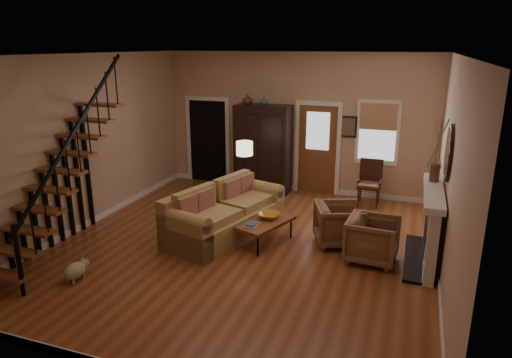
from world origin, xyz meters
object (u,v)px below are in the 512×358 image
(sofa, at_px, (226,212))
(side_chair, at_px, (369,183))
(armoire, at_px, (263,149))
(armchair_left, at_px, (373,240))
(armchair_right, at_px, (339,224))
(floor_lamp, at_px, (245,176))
(coffee_table, at_px, (263,232))

(sofa, xyz_separation_m, side_chair, (2.34, 2.59, 0.05))
(armoire, bearing_deg, side_chair, -4.48)
(armchair_left, xyz_separation_m, side_chair, (-0.35, 2.75, 0.14))
(sofa, bearing_deg, armchair_right, 24.93)
(armchair_right, bearing_deg, floor_lamp, 43.63)
(armoire, distance_m, armchair_left, 4.19)
(armchair_left, bearing_deg, floor_lamp, 65.32)
(sofa, height_order, side_chair, side_chair)
(coffee_table, distance_m, armchair_left, 1.92)
(armoire, height_order, armchair_left, armoire)
(coffee_table, height_order, floor_lamp, floor_lamp)
(armchair_left, distance_m, armchair_right, 0.79)
(floor_lamp, bearing_deg, side_chair, 25.72)
(armoire, distance_m, armchair_right, 3.42)
(floor_lamp, bearing_deg, armoire, 92.65)
(armchair_left, height_order, side_chair, side_chair)
(armoire, xyz_separation_m, sofa, (0.21, -2.79, -0.59))
(armoire, xyz_separation_m, armchair_left, (2.90, -2.95, -0.68))
(armoire, relative_size, armchair_left, 2.56)
(coffee_table, xyz_separation_m, floor_lamp, (-0.93, 1.49, 0.54))
(coffee_table, relative_size, armchair_right, 1.37)
(armoire, distance_m, coffee_table, 3.17)
(armoire, height_order, floor_lamp, armoire)
(coffee_table, distance_m, side_chair, 3.12)
(floor_lamp, distance_m, side_chair, 2.77)
(sofa, height_order, floor_lamp, floor_lamp)
(sofa, distance_m, side_chair, 3.49)
(armchair_right, height_order, side_chair, side_chair)
(sofa, height_order, coffee_table, sofa)
(armoire, relative_size, side_chair, 2.06)
(coffee_table, distance_m, floor_lamp, 1.84)
(sofa, distance_m, armchair_right, 2.09)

